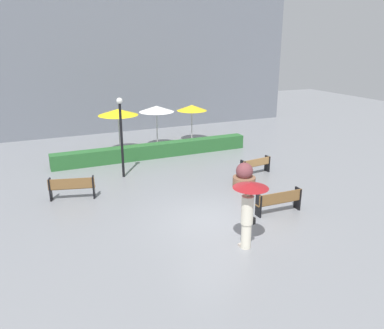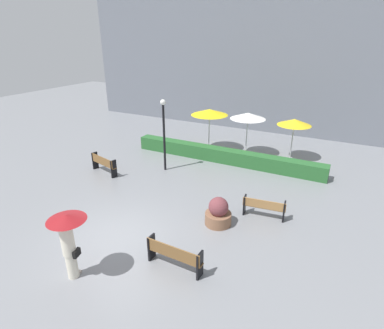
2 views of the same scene
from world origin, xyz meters
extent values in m
plane|color=gray|center=(0.00, 0.00, 0.00)|extent=(60.00, 60.00, 0.00)
cube|color=#9E7242|center=(4.29, 3.71, 0.43)|extent=(1.68, 0.45, 0.04)
cube|color=#9E7242|center=(4.30, 3.57, 0.63)|extent=(1.66, 0.24, 0.35)
cube|color=black|center=(3.52, 3.60, 0.40)|extent=(0.10, 0.35, 0.80)
cube|color=black|center=(5.05, 3.79, 0.40)|extent=(0.10, 0.35, 0.80)
cube|color=brown|center=(2.63, -0.44, 0.42)|extent=(1.88, 0.31, 0.04)
cube|color=brown|center=(2.63, -0.59, 0.66)|extent=(1.87, 0.10, 0.43)
cube|color=black|center=(1.76, -0.44, 0.44)|extent=(0.07, 0.36, 0.87)
cube|color=black|center=(3.51, -0.49, 0.44)|extent=(0.07, 0.36, 0.87)
cube|color=brown|center=(-4.30, 4.12, 0.48)|extent=(1.84, 0.69, 0.04)
cube|color=brown|center=(-4.34, 3.99, 0.72)|extent=(1.79, 0.51, 0.43)
cube|color=black|center=(-5.14, 4.32, 0.47)|extent=(0.14, 0.34, 0.93)
cube|color=black|center=(-3.48, 3.88, 0.47)|extent=(0.14, 0.34, 0.93)
cylinder|color=silver|center=(0.12, -2.21, 0.42)|extent=(0.32, 0.32, 0.84)
cube|color=#B2A599|center=(0.11, -2.16, 0.04)|extent=(0.32, 0.37, 0.08)
cylinder|color=silver|center=(0.12, -2.21, 1.30)|extent=(0.38, 0.38, 0.91)
sphere|color=tan|center=(0.12, -2.21, 1.86)|extent=(0.21, 0.21, 0.21)
cube|color=black|center=(0.33, -2.15, 0.89)|extent=(0.16, 0.30, 0.22)
cylinder|color=black|center=(0.22, -2.19, 1.63)|extent=(0.02, 0.02, 0.90)
cone|color=maroon|center=(0.22, -2.19, 2.08)|extent=(1.10, 1.10, 0.16)
cylinder|color=brown|center=(2.87, 2.41, 0.23)|extent=(1.01, 1.01, 0.47)
sphere|color=brown|center=(2.87, 2.41, 0.74)|extent=(0.76, 0.76, 0.76)
cylinder|color=black|center=(-1.70, 5.92, 1.76)|extent=(0.12, 0.12, 3.53)
sphere|color=white|center=(-1.70, 5.92, 3.65)|extent=(0.28, 0.28, 0.28)
cylinder|color=silver|center=(-0.88, 9.78, 1.22)|extent=(0.06, 0.06, 2.44)
cone|color=yellow|center=(-0.88, 9.78, 2.44)|extent=(2.23, 2.23, 0.35)
cylinder|color=silver|center=(1.45, 9.99, 1.21)|extent=(0.06, 0.06, 2.43)
cone|color=white|center=(1.45, 9.99, 2.43)|extent=(2.05, 2.05, 0.35)
cylinder|color=silver|center=(3.97, 10.56, 1.11)|extent=(0.06, 0.06, 2.23)
cone|color=yellow|center=(3.97, 10.56, 2.23)|extent=(1.88, 1.88, 0.35)
cube|color=#28602D|center=(0.71, 8.40, 0.39)|extent=(11.07, 0.70, 0.77)
cube|color=slate|center=(0.00, 16.00, 4.76)|extent=(28.00, 1.20, 9.52)
camera|label=1|loc=(-5.89, -11.49, 6.29)|focal=36.38mm
camera|label=2|loc=(6.68, -7.13, 6.74)|focal=29.17mm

